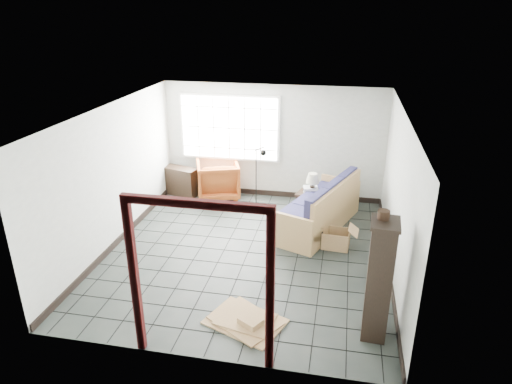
% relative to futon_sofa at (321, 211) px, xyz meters
% --- Properties ---
extents(ground, '(5.50, 5.50, 0.00)m').
position_rel_futon_sofa_xyz_m(ground, '(-1.22, -1.26, -0.38)').
color(ground, black).
rests_on(ground, ground).
extents(room_shell, '(5.02, 5.52, 2.61)m').
position_rel_futon_sofa_xyz_m(room_shell, '(-1.22, -1.23, 1.30)').
color(room_shell, '#A1A69F').
rests_on(room_shell, ground).
extents(window_panel, '(2.32, 0.08, 1.52)m').
position_rel_futon_sofa_xyz_m(window_panel, '(-2.22, 1.44, 1.22)').
color(window_panel, silver).
rests_on(window_panel, ground).
extents(doorway_trim, '(1.80, 0.08, 2.20)m').
position_rel_futon_sofa_xyz_m(doorway_trim, '(-1.22, -3.96, 1.00)').
color(doorway_trim, '#3D0D0E').
rests_on(doorway_trim, ground).
extents(futon_sofa, '(1.67, 2.50, 1.04)m').
position_rel_futon_sofa_xyz_m(futon_sofa, '(0.00, 0.00, 0.00)').
color(futon_sofa, '#997045').
rests_on(futon_sofa, ground).
extents(armchair, '(1.18, 1.14, 0.96)m').
position_rel_futon_sofa_xyz_m(armchair, '(-2.45, 1.14, 0.10)').
color(armchair, '#873913').
rests_on(armchair, ground).
extents(side_table, '(0.59, 0.59, 0.52)m').
position_rel_futon_sofa_xyz_m(side_table, '(-0.29, 0.57, 0.05)').
color(side_table, black).
rests_on(side_table, ground).
extents(table_lamp, '(0.29, 0.29, 0.42)m').
position_rel_futon_sofa_xyz_m(table_lamp, '(-0.23, 0.59, 0.44)').
color(table_lamp, black).
rests_on(table_lamp, side_table).
extents(projector, '(0.34, 0.29, 0.11)m').
position_rel_futon_sofa_xyz_m(projector, '(-0.27, 0.62, 0.20)').
color(projector, silver).
rests_on(projector, side_table).
extents(floor_lamp, '(0.40, 0.36, 1.49)m').
position_rel_futon_sofa_xyz_m(floor_lamp, '(-1.36, 0.55, 0.42)').
color(floor_lamp, black).
rests_on(floor_lamp, ground).
extents(console_shelf, '(0.91, 0.56, 0.66)m').
position_rel_futon_sofa_xyz_m(console_shelf, '(-3.37, 1.14, -0.04)').
color(console_shelf, black).
rests_on(console_shelf, ground).
extents(tall_shelf, '(0.39, 0.49, 1.71)m').
position_rel_futon_sofa_xyz_m(tall_shelf, '(0.93, -3.09, 0.50)').
color(tall_shelf, black).
rests_on(tall_shelf, ground).
extents(pot, '(0.16, 0.16, 0.11)m').
position_rel_futon_sofa_xyz_m(pot, '(0.90, -3.01, 1.39)').
color(pot, black).
rests_on(pot, tall_shelf).
extents(open_box, '(0.83, 0.45, 0.45)m').
position_rel_futon_sofa_xyz_m(open_box, '(0.33, -0.72, -0.21)').
color(open_box, '#A0834D').
rests_on(open_box, ground).
extents(cardboard_pile, '(1.25, 1.08, 0.15)m').
position_rel_futon_sofa_xyz_m(cardboard_pile, '(-0.83, -3.21, -0.34)').
color(cardboard_pile, '#A0834D').
rests_on(cardboard_pile, ground).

